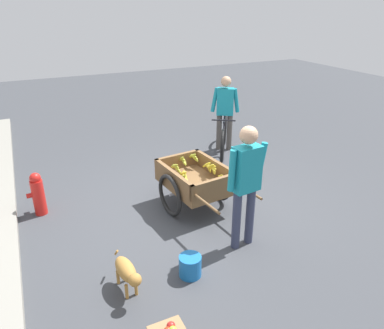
% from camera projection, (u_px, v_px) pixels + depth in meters
% --- Properties ---
extents(ground_plane, '(24.00, 24.00, 0.00)m').
position_uv_depth(ground_plane, '(190.00, 211.00, 5.59)').
color(ground_plane, '#3D3F44').
extents(fruit_cart, '(1.73, 1.01, 0.73)m').
position_uv_depth(fruit_cart, '(195.00, 181.00, 5.54)').
color(fruit_cart, brown).
rests_on(fruit_cart, ground).
extents(vendor_person, '(0.24, 0.57, 1.63)m').
position_uv_depth(vendor_person, '(246.00, 178.00, 4.43)').
color(vendor_person, '#333851').
rests_on(vendor_person, ground).
extents(bicycle, '(1.43, 0.94, 0.85)m').
position_uv_depth(bicycle, '(224.00, 136.00, 7.64)').
color(bicycle, black).
rests_on(bicycle, ground).
extents(cyclist_person, '(0.35, 0.54, 1.56)m').
position_uv_depth(cyclist_person, '(225.00, 107.00, 7.54)').
color(cyclist_person, '#4C4742').
rests_on(cyclist_person, ground).
extents(dog, '(0.67, 0.22, 0.40)m').
position_uv_depth(dog, '(127.00, 272.00, 3.94)').
color(dog, '#AD7A38').
rests_on(dog, ground).
extents(fire_hydrant, '(0.25, 0.25, 0.67)m').
position_uv_depth(fire_hydrant, '(38.00, 194.00, 5.39)').
color(fire_hydrant, red).
rests_on(fire_hydrant, ground).
extents(plastic_bucket, '(0.26, 0.26, 0.26)m').
position_uv_depth(plastic_bucket, '(190.00, 266.00, 4.23)').
color(plastic_bucket, '#1966B2').
rests_on(plastic_bucket, ground).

